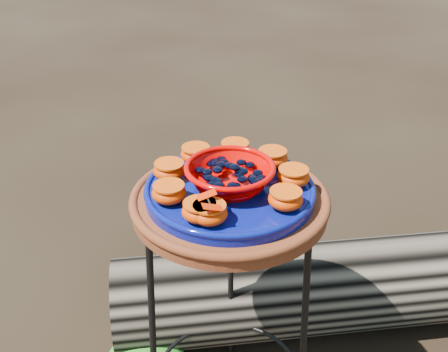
{
  "coord_description": "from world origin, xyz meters",
  "views": [
    {
      "loc": [
        0.02,
        -1.06,
        1.4
      ],
      "look_at": [
        -0.01,
        0.0,
        0.79
      ],
      "focal_mm": 45.0,
      "sensor_mm": 36.0,
      "label": 1
    }
  ],
  "objects_px": {
    "terracotta_saucer": "(230,203)",
    "red_bowl": "(230,177)",
    "plant_stand": "(229,324)",
    "cobalt_plate": "(230,192)",
    "driftwood_log": "(361,284)"
  },
  "relations": [
    {
      "from": "plant_stand",
      "to": "cobalt_plate",
      "type": "distance_m",
      "value": 0.4
    },
    {
      "from": "plant_stand",
      "to": "red_bowl",
      "type": "height_order",
      "value": "red_bowl"
    },
    {
      "from": "terracotta_saucer",
      "to": "red_bowl",
      "type": "height_order",
      "value": "red_bowl"
    },
    {
      "from": "plant_stand",
      "to": "red_bowl",
      "type": "distance_m",
      "value": 0.44
    },
    {
      "from": "driftwood_log",
      "to": "terracotta_saucer",
      "type": "bearing_deg",
      "value": -137.39
    },
    {
      "from": "cobalt_plate",
      "to": "driftwood_log",
      "type": "relative_size",
      "value": 0.23
    },
    {
      "from": "cobalt_plate",
      "to": "terracotta_saucer",
      "type": "bearing_deg",
      "value": 0.0
    },
    {
      "from": "terracotta_saucer",
      "to": "red_bowl",
      "type": "xyz_separation_m",
      "value": [
        0.0,
        0.0,
        0.07
      ]
    },
    {
      "from": "plant_stand",
      "to": "driftwood_log",
      "type": "distance_m",
      "value": 0.62
    },
    {
      "from": "plant_stand",
      "to": "terracotta_saucer",
      "type": "xyz_separation_m",
      "value": [
        0.0,
        0.0,
        0.37
      ]
    },
    {
      "from": "plant_stand",
      "to": "red_bowl",
      "type": "bearing_deg",
      "value": 0.0
    },
    {
      "from": "terracotta_saucer",
      "to": "cobalt_plate",
      "type": "distance_m",
      "value": 0.03
    },
    {
      "from": "plant_stand",
      "to": "cobalt_plate",
      "type": "xyz_separation_m",
      "value": [
        0.0,
        0.0,
        0.4
      ]
    },
    {
      "from": "red_bowl",
      "to": "driftwood_log",
      "type": "height_order",
      "value": "red_bowl"
    },
    {
      "from": "plant_stand",
      "to": "driftwood_log",
      "type": "bearing_deg",
      "value": 42.61
    }
  ]
}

